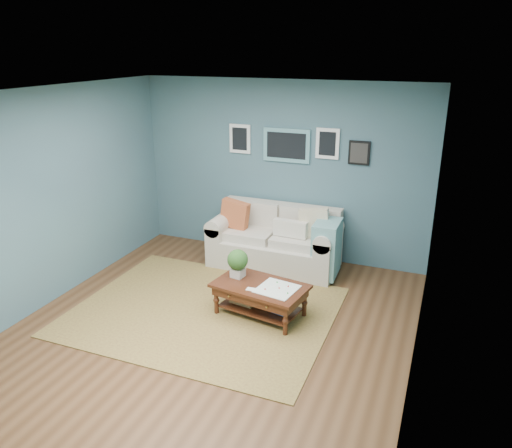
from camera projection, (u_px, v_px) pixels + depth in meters
The scene contains 4 objects.
room_shell at pixel (210, 220), 5.44m from camera, with size 5.00×5.02×2.70m.
area_rug at pixel (204, 311), 6.26m from camera, with size 3.15×2.52×0.01m, color brown.
loveseat at pixel (281, 241), 7.43m from camera, with size 1.94×0.88×1.00m.
coffee_table at pixel (256, 288), 6.10m from camera, with size 1.20×0.82×0.78m.
Camera 1 is at (2.37, -4.52, 3.16)m, focal length 35.00 mm.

